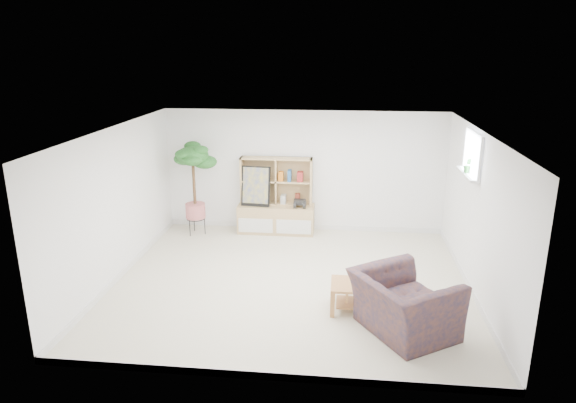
# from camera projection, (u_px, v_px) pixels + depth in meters

# --- Properties ---
(floor) EXTENTS (5.50, 5.00, 0.01)m
(floor) POSITION_uv_depth(u_px,v_px,m) (291.00, 282.00, 8.09)
(floor) COLOR beige
(floor) RESTS_ON ground
(ceiling) EXTENTS (5.50, 5.00, 0.01)m
(ceiling) POSITION_uv_depth(u_px,v_px,m) (291.00, 131.00, 7.40)
(ceiling) COLOR white
(ceiling) RESTS_ON walls
(walls) EXTENTS (5.51, 5.01, 2.40)m
(walls) POSITION_uv_depth(u_px,v_px,m) (291.00, 210.00, 7.75)
(walls) COLOR white
(walls) RESTS_ON floor
(baseboard) EXTENTS (5.50, 5.00, 0.10)m
(baseboard) POSITION_uv_depth(u_px,v_px,m) (291.00, 279.00, 8.08)
(baseboard) COLOR white
(baseboard) RESTS_ON floor
(window) EXTENTS (0.10, 0.98, 0.68)m
(window) POSITION_uv_depth(u_px,v_px,m) (473.00, 154.00, 7.80)
(window) COLOR #C6DBFF
(window) RESTS_ON walls
(window_sill) EXTENTS (0.14, 1.00, 0.04)m
(window_sill) POSITION_uv_depth(u_px,v_px,m) (467.00, 174.00, 7.90)
(window_sill) COLOR white
(window_sill) RESTS_ON walls
(storage_unit) EXTENTS (1.50, 0.51, 1.50)m
(storage_unit) POSITION_uv_depth(u_px,v_px,m) (276.00, 196.00, 10.06)
(storage_unit) COLOR tan
(storage_unit) RESTS_ON floor
(poster) EXTENTS (0.58, 0.18, 0.78)m
(poster) POSITION_uv_depth(u_px,v_px,m) (256.00, 186.00, 9.98)
(poster) COLOR yellow
(poster) RESTS_ON storage_unit
(toy_truck) EXTENTS (0.34, 0.24, 0.18)m
(toy_truck) POSITION_uv_depth(u_px,v_px,m) (300.00, 203.00, 9.96)
(toy_truck) COLOR black
(toy_truck) RESTS_ON storage_unit
(coffee_table) EXTENTS (0.98, 0.54, 0.40)m
(coffee_table) POSITION_uv_depth(u_px,v_px,m) (366.00, 297.00, 7.18)
(coffee_table) COLOR #B4754B
(coffee_table) RESTS_ON floor
(table_plant) EXTENTS (0.27, 0.25, 0.26)m
(table_plant) POSITION_uv_depth(u_px,v_px,m) (378.00, 278.00, 7.00)
(table_plant) COLOR #1C6D1A
(table_plant) RESTS_ON coffee_table
(floor_tree) EXTENTS (0.67, 0.67, 1.82)m
(floor_tree) POSITION_uv_depth(u_px,v_px,m) (194.00, 189.00, 9.92)
(floor_tree) COLOR #1B4017
(floor_tree) RESTS_ON floor
(armchair) EXTENTS (1.54, 1.59, 0.90)m
(armchair) POSITION_uv_depth(u_px,v_px,m) (404.00, 301.00, 6.56)
(armchair) COLOR #1A2241
(armchair) RESTS_ON floor
(sill_plant) EXTENTS (0.15, 0.13, 0.23)m
(sill_plant) POSITION_uv_depth(u_px,v_px,m) (468.00, 165.00, 7.87)
(sill_plant) COLOR #1B4017
(sill_plant) RESTS_ON window_sill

